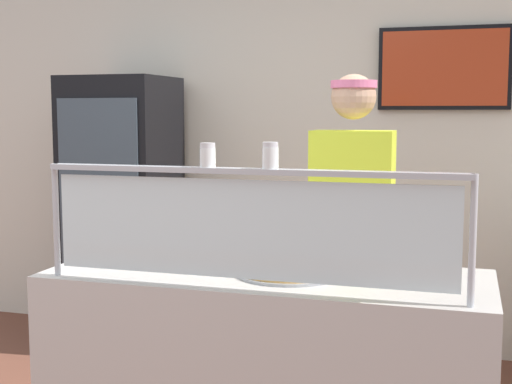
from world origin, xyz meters
TOP-DOWN VIEW (x-y plane):
  - shop_rear_unit at (0.88, 2.37)m, footprint 6.15×0.13m
  - sneeze_guard at (0.87, 0.06)m, footprint 1.57×0.06m
  - pizza_tray at (0.96, 0.33)m, footprint 0.42×0.42m
  - pizza_server at (0.92, 0.31)m, footprint 0.11×0.29m
  - parmesan_shaker at (0.73, 0.06)m, footprint 0.06×0.06m
  - pepper_flake_shaker at (0.96, 0.06)m, footprint 0.06×0.06m
  - worker_figure at (1.11, 0.96)m, footprint 0.41×0.50m
  - drink_fridge at (-0.60, 1.92)m, footprint 0.65×0.63m

SIDE VIEW (x-z plane):
  - drink_fridge at x=-0.60m, z-range 0.00..1.82m
  - pizza_tray at x=0.96m, z-range 0.95..0.98m
  - pizza_server at x=0.92m, z-range 0.99..0.99m
  - worker_figure at x=1.11m, z-range 0.13..1.89m
  - sneeze_guard at x=0.87m, z-range 1.01..1.45m
  - shop_rear_unit at x=0.88m, z-range 0.01..2.71m
  - parmesan_shaker at x=0.73m, z-range 1.38..1.47m
  - pepper_flake_shaker at x=0.96m, z-range 1.38..1.48m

